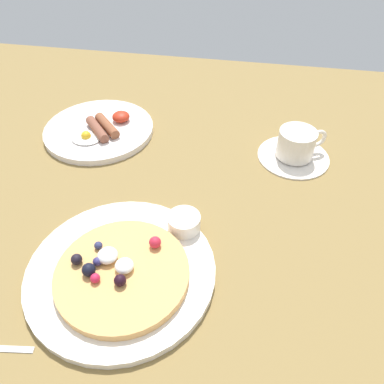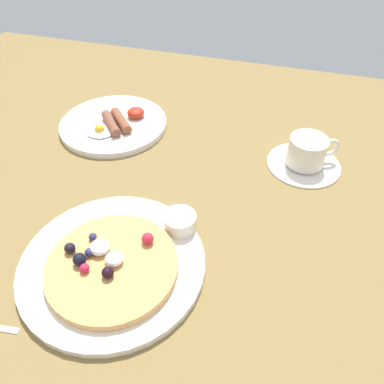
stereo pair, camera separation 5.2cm
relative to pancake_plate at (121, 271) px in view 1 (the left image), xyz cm
name	(u,v)px [view 1 (the left image)]	position (x,y,z in cm)	size (l,w,h in cm)	color
ground_plane	(188,210)	(6.93, 15.80, -2.15)	(164.78, 119.69, 3.00)	olive
pancake_plate	(121,271)	(0.00, 0.00, 0.00)	(27.44, 27.44, 1.30)	white
pancake_with_berries	(121,272)	(0.58, -1.20, 1.50)	(18.96, 18.96, 3.28)	#E1A45B
syrup_ramekin	(184,222)	(7.56, 9.21, 1.99)	(5.22, 5.22, 2.61)	white
breakfast_plate	(99,130)	(-16.07, 34.18, 0.02)	(23.36, 23.36, 1.33)	white
fried_breakfast	(103,127)	(-14.52, 33.20, 1.57)	(9.96, 12.44, 2.27)	brown
coffee_saucer	(293,156)	(25.34, 32.57, -0.33)	(14.16, 14.16, 0.64)	white
coffee_cup	(297,143)	(25.50, 32.65, 2.84)	(9.69, 7.26, 5.49)	white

